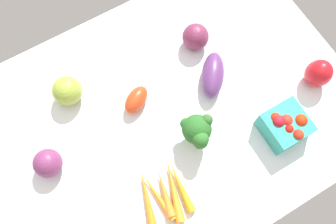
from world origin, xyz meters
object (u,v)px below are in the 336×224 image
at_px(berry_basket, 285,126).
at_px(roma_tomato, 136,100).
at_px(eggplant, 213,75).
at_px(bell_pepper_red, 318,73).
at_px(red_onion_near_basket, 48,163).
at_px(red_onion_center, 196,37).
at_px(heirloom_tomato_green, 67,91).
at_px(carrot_bunch, 164,193).
at_px(broccoli_head, 198,132).

distance_m(berry_basket, roma_tomato, 0.40).
height_order(eggplant, bell_pepper_red, bell_pepper_red).
distance_m(bell_pepper_red, red_onion_near_basket, 0.76).
relative_size(red_onion_center, bell_pepper_red, 0.85).
xyz_separation_m(roma_tomato, heirloom_tomato_green, (0.15, -0.11, 0.02)).
bearing_deg(roma_tomato, red_onion_center, 168.93).
height_order(roma_tomato, heirloom_tomato_green, heirloom_tomato_green).
relative_size(carrot_bunch, broccoli_head, 1.64).
bearing_deg(bell_pepper_red, roma_tomato, -22.37).
relative_size(berry_basket, heirloom_tomato_green, 1.31).
bearing_deg(eggplant, roma_tomato, 115.82).
relative_size(berry_basket, red_onion_near_basket, 1.44).
bearing_deg(bell_pepper_red, red_onion_near_basket, -11.35).
relative_size(berry_basket, eggplant, 0.77).
height_order(roma_tomato, bell_pepper_red, bell_pepper_red).
xyz_separation_m(red_onion_center, berry_basket, (-0.06, 0.34, 0.00)).
xyz_separation_m(broccoli_head, heirloom_tomato_green, (0.24, -0.28, -0.03)).
relative_size(berry_basket, broccoli_head, 1.01).
xyz_separation_m(red_onion_center, bell_pepper_red, (-0.23, 0.27, 0.01)).
xyz_separation_m(carrot_bunch, eggplant, (-0.28, -0.21, 0.02)).
bearing_deg(red_onion_center, red_onion_near_basket, 13.17).
bearing_deg(red_onion_near_basket, roma_tomato, -171.30).
bearing_deg(eggplant, berry_basket, -122.20).
bearing_deg(heirloom_tomato_green, bell_pepper_red, 153.91).
height_order(broccoli_head, heirloom_tomato_green, broccoli_head).
bearing_deg(carrot_bunch, red_onion_center, -131.72).
xyz_separation_m(carrot_bunch, berry_basket, (-0.36, 0.01, 0.03)).
distance_m(berry_basket, red_onion_near_basket, 0.62).
bearing_deg(heirloom_tomato_green, carrot_bunch, 104.34).
distance_m(heirloom_tomato_green, red_onion_near_basket, 0.20).
xyz_separation_m(red_onion_center, roma_tomato, (0.24, 0.08, -0.01)).
bearing_deg(red_onion_center, bell_pepper_red, 130.28).
bearing_deg(broccoli_head, red_onion_center, -121.11).
relative_size(berry_basket, bell_pepper_red, 1.19).
bearing_deg(carrot_bunch, red_onion_near_basket, -43.74).
relative_size(red_onion_center, eggplant, 0.56).
relative_size(berry_basket, roma_tomato, 1.25).
relative_size(broccoli_head, heirloom_tomato_green, 1.30).
relative_size(red_onion_center, broccoli_head, 0.72).
relative_size(broccoli_head, bell_pepper_red, 1.18).
distance_m(red_onion_center, bell_pepper_red, 0.35).
bearing_deg(roma_tomato, heirloom_tomato_green, -65.46).
bearing_deg(eggplant, bell_pepper_red, -83.27).
distance_m(heirloom_tomato_green, bell_pepper_red, 0.69).
xyz_separation_m(red_onion_center, heirloom_tomato_green, (0.39, -0.03, 0.00)).
bearing_deg(heirloom_tomato_green, roma_tomato, 143.82).
xyz_separation_m(broccoli_head, roma_tomato, (0.09, -0.17, -0.04)).
height_order(eggplant, red_onion_near_basket, red_onion_near_basket).
distance_m(roma_tomato, bell_pepper_red, 0.50).
distance_m(roma_tomato, heirloom_tomato_green, 0.19).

